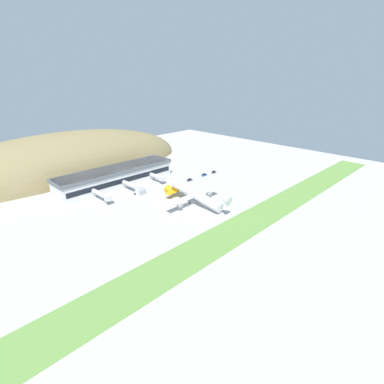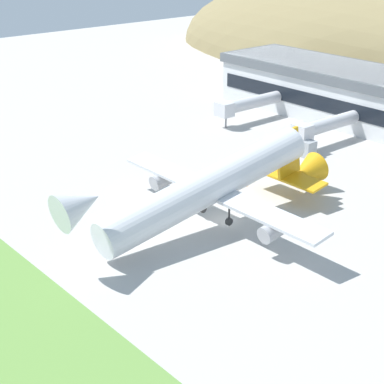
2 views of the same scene
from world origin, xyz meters
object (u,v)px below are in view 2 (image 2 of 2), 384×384
at_px(jetway_1, 324,126).
at_px(fuel_truck, 298,146).
at_px(cargo_airplane, 212,187).
at_px(traffic_cone_1, 278,167).
at_px(jetway_0, 246,104).
at_px(terminal_building, 382,98).
at_px(traffic_cone_0, 246,184).

relative_size(jetway_1, fuel_truck, 2.42).
bearing_deg(cargo_airplane, traffic_cone_1, 111.43).
height_order(jetway_0, fuel_truck, jetway_0).
distance_m(cargo_airplane, traffic_cone_1, 26.42).
height_order(jetway_1, cargo_airplane, cargo_airplane).
relative_size(jetway_0, traffic_cone_1, 30.01).
xyz_separation_m(terminal_building, traffic_cone_1, (2.74, -33.72, -6.00)).
relative_size(jetway_0, traffic_cone_0, 30.01).
bearing_deg(terminal_building, jetway_0, -138.49).
xyz_separation_m(jetway_0, cargo_airplane, (32.92, -39.37, 1.97)).
bearing_deg(traffic_cone_1, jetway_0, 146.83).
xyz_separation_m(terminal_building, cargo_airplane, (12.16, -57.74, -0.31)).
relative_size(jetway_1, cargo_airplane, 0.36).
height_order(terminal_building, jetway_1, terminal_building).
distance_m(terminal_building, fuel_truck, 25.61).
xyz_separation_m(cargo_airplane, traffic_cone_0, (-7.45, 14.12, -5.68)).
bearing_deg(jetway_1, traffic_cone_1, -79.03).
bearing_deg(traffic_cone_0, traffic_cone_1, 101.31).
bearing_deg(traffic_cone_1, terminal_building, 94.64).
height_order(terminal_building, cargo_airplane, cargo_airplane).
relative_size(jetway_0, cargo_airplane, 0.37).
height_order(traffic_cone_0, traffic_cone_1, same).
xyz_separation_m(jetway_0, jetway_1, (20.47, 0.22, -0.00)).
bearing_deg(fuel_truck, traffic_cone_1, -70.96).
relative_size(terminal_building, traffic_cone_0, 134.16).
distance_m(jetway_0, fuel_truck, 21.77).
bearing_deg(jetway_1, fuel_truck, -89.50).
bearing_deg(jetway_0, terminal_building, 41.51).
bearing_deg(traffic_cone_0, fuel_truck, 104.97).
bearing_deg(jetway_1, cargo_airplane, -72.55).
distance_m(traffic_cone_0, traffic_cone_1, 10.09).
bearing_deg(jetway_0, jetway_1, 0.62).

